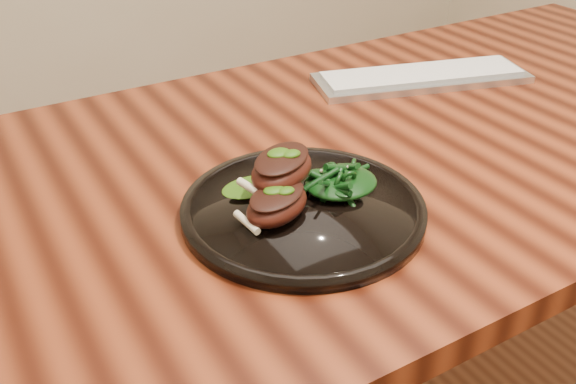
% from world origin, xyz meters
% --- Properties ---
extents(desk, '(1.60, 0.80, 0.75)m').
position_xyz_m(desk, '(0.00, 0.00, 0.67)').
color(desk, black).
rests_on(desk, ground).
extents(plate, '(0.32, 0.32, 0.02)m').
position_xyz_m(plate, '(-0.31, -0.13, 0.76)').
color(plate, black).
rests_on(plate, desk).
extents(lamb_chop_front, '(0.11, 0.10, 0.04)m').
position_xyz_m(lamb_chop_front, '(-0.35, -0.14, 0.79)').
color(lamb_chop_front, '#3B120B').
rests_on(lamb_chop_front, plate).
extents(lamb_chop_back, '(0.13, 0.12, 0.05)m').
position_xyz_m(lamb_chop_back, '(-0.32, -0.10, 0.81)').
color(lamb_chop_back, '#3B120B').
rests_on(lamb_chop_back, plate).
extents(herb_smear, '(0.08, 0.06, 0.01)m').
position_xyz_m(herb_smear, '(-0.35, -0.06, 0.77)').
color(herb_smear, '#1B4207').
rests_on(herb_smear, plate).
extents(greens_heap, '(0.10, 0.09, 0.04)m').
position_xyz_m(greens_heap, '(-0.25, -0.12, 0.78)').
color(greens_heap, black).
rests_on(greens_heap, plate).
extents(keyboard, '(0.43, 0.23, 0.02)m').
position_xyz_m(keyboard, '(0.13, 0.15, 0.76)').
color(keyboard, '#B7BABC').
rests_on(keyboard, desk).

